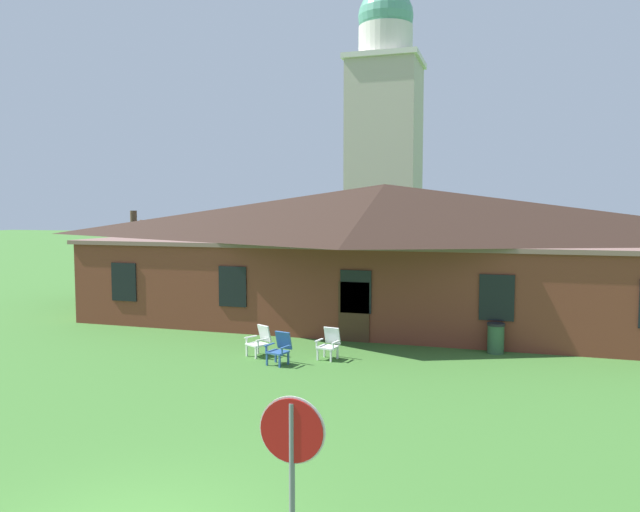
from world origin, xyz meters
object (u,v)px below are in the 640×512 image
Objects in this scene: lawn_chair_by_porch at (260,340)px; lawn_chair_near_door at (280,347)px; stop_sign at (292,456)px; lawn_chair_left_end at (329,343)px; trash_bin at (496,338)px.

lawn_chair_by_porch is 1.00× the size of lawn_chair_near_door.
lawn_chair_by_porch is (-5.00, 10.81, -1.25)m from stop_sign.
lawn_chair_by_porch and lawn_chair_left_end have the same top height.
lawn_chair_left_end is at bearing -155.39° from trash_bin.
trash_bin reaches higher than lawn_chair_by_porch.
lawn_chair_by_porch is 0.98× the size of trash_bin.
trash_bin reaches higher than lawn_chair_left_end.
lawn_chair_by_porch is at bearing -160.37° from trash_bin.
lawn_chair_near_door is at bearing -38.15° from lawn_chair_by_porch.
lawn_chair_by_porch is 1.00× the size of lawn_chair_left_end.
lawn_chair_near_door and lawn_chair_left_end have the same top height.
stop_sign is 2.51× the size of trash_bin.
lawn_chair_left_end is (-2.80, 11.10, -1.25)m from stop_sign.
trash_bin is at bearing 19.63° from lawn_chair_by_porch.
lawn_chair_by_porch and lawn_chair_near_door have the same top height.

